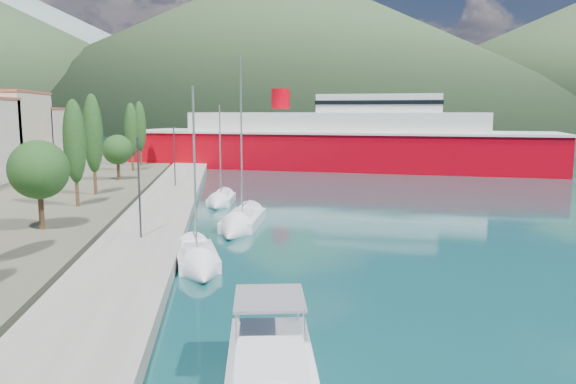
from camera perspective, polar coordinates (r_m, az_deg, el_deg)
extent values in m
plane|color=#114346|center=(140.26, -4.89, 4.69)|extent=(1400.00, 1400.00, 0.00)
cube|color=gray|center=(46.93, -12.68, -1.86)|extent=(5.00, 88.00, 0.80)
cone|color=gray|center=(709.66, 0.39, 14.76)|extent=(760.00, 760.00, 180.00)
cone|color=#32492B|center=(425.08, -0.51, 14.79)|extent=(480.00, 480.00, 115.00)
cube|color=beige|center=(80.11, -27.15, 5.33)|extent=(9.00, 13.00, 10.00)
cube|color=silver|center=(90.52, -24.67, 5.07)|extent=(9.00, 10.00, 8.00)
cube|color=#9E5138|center=(90.45, -24.83, 7.70)|extent=(9.20, 10.20, 0.30)
cylinder|color=#47301E|center=(40.37, -23.77, -1.80)|extent=(0.36, 0.36, 2.41)
sphere|color=#1E431A|center=(40.02, -24.00, 2.08)|extent=(3.86, 3.86, 3.86)
cylinder|color=#47301E|center=(49.12, -20.61, -0.25)|extent=(0.30, 0.30, 1.92)
ellipsoid|color=#1E431A|center=(48.71, -20.87, 4.83)|extent=(1.80, 1.80, 6.81)
cylinder|color=#47301E|center=(55.43, -18.98, 0.80)|extent=(0.30, 0.30, 2.06)
ellipsoid|color=#1E431A|center=(55.06, -19.21, 5.64)|extent=(1.80, 1.80, 7.30)
cylinder|color=#47301E|center=(66.78, -16.85, 2.09)|extent=(0.36, 0.36, 2.10)
sphere|color=#1E431A|center=(66.58, -16.93, 4.14)|extent=(3.36, 3.36, 3.36)
cylinder|color=#47301E|center=(76.65, -15.51, 2.83)|extent=(0.30, 0.30, 1.95)
ellipsoid|color=#1E431A|center=(76.39, -15.63, 6.13)|extent=(1.80, 1.80, 6.91)
cylinder|color=#47301E|center=(84.05, -14.72, 3.33)|extent=(0.30, 0.30, 2.03)
ellipsoid|color=#1E431A|center=(83.81, -14.83, 6.47)|extent=(1.80, 1.80, 7.19)
cylinder|color=#2D2D33|center=(34.96, -14.88, 0.33)|extent=(0.12, 0.12, 6.00)
cube|color=#2D2D33|center=(34.94, -15.00, 5.26)|extent=(0.15, 0.50, 0.12)
cylinder|color=#2D2D33|center=(59.12, -11.46, 3.53)|extent=(0.12, 0.12, 6.00)
cube|color=#2D2D33|center=(59.21, -11.52, 6.45)|extent=(0.15, 0.50, 0.12)
cube|color=silver|center=(17.37, -1.75, -18.03)|extent=(2.91, 6.53, 1.07)
cube|color=silver|center=(16.37, -1.70, -17.09)|extent=(2.21, 3.23, 0.39)
cube|color=slate|center=(18.29, -1.89, -10.71)|extent=(2.38, 2.78, 0.10)
cube|color=silver|center=(32.18, -9.30, -6.64)|extent=(2.88, 5.63, 0.86)
cube|color=silver|center=(31.69, -9.28, -5.80)|extent=(1.59, 2.31, 0.34)
cylinder|color=silver|center=(30.94, -9.46, 2.15)|extent=(0.12, 0.12, 9.10)
cone|color=silver|center=(28.87, -8.75, -8.35)|extent=(2.51, 2.78, 2.20)
cube|color=silver|center=(42.18, -4.55, -2.99)|extent=(3.80, 7.11, 0.95)
cube|color=silver|center=(41.63, -4.67, -2.25)|extent=(2.00, 2.95, 0.37)
cylinder|color=silver|center=(40.99, -4.76, 5.56)|extent=(0.12, 0.12, 11.64)
cone|color=silver|center=(38.03, -5.71, -4.23)|extent=(3.04, 3.59, 2.43)
cube|color=silver|center=(52.43, -6.77, -0.86)|extent=(2.78, 5.12, 0.84)
cube|color=silver|center=(52.03, -6.83, -0.31)|extent=(1.53, 2.11, 0.33)
cylinder|color=silver|center=(51.60, -6.90, 4.13)|extent=(0.12, 0.12, 8.36)
cone|color=silver|center=(49.39, -7.27, -1.43)|extent=(2.43, 2.54, 2.14)
cube|color=#B8000E|center=(84.56, 4.89, 4.04)|extent=(62.83, 34.87, 6.03)
cube|color=silver|center=(84.39, 4.92, 6.08)|extent=(63.38, 35.40, 0.32)
cube|color=silver|center=(84.36, 4.93, 6.95)|extent=(44.02, 25.75, 3.23)
cube|color=silver|center=(83.46, 9.37, 8.86)|extent=(19.20, 13.85, 2.58)
cylinder|color=#B8000E|center=(86.29, -0.76, 9.44)|extent=(2.80, 2.80, 3.01)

